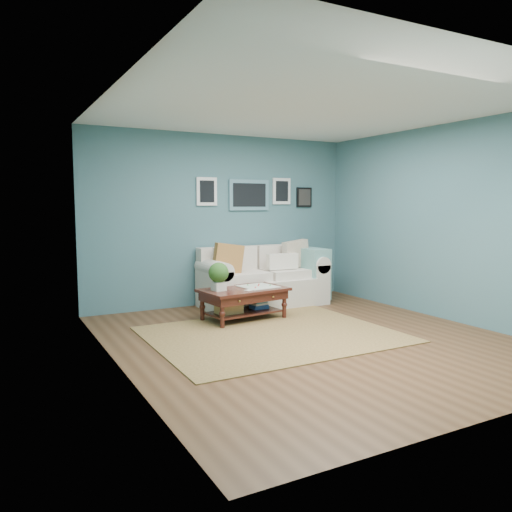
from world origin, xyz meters
TOP-DOWN VIEW (x-y plane):
  - room_shell at (0.01, 0.06)m, footprint 5.00×5.02m
  - area_rug at (-0.31, 0.37)m, footprint 2.92×2.34m
  - loveseat at (0.56, 2.03)m, footprint 2.01×0.91m
  - coffee_table at (-0.31, 1.26)m, footprint 1.25×0.82m

SIDE VIEW (x-z plane):
  - area_rug at x=-0.31m, z-range 0.00..0.01m
  - coffee_table at x=-0.31m, z-range -0.05..0.78m
  - loveseat at x=0.56m, z-range -0.10..0.94m
  - room_shell at x=0.01m, z-range 0.01..2.71m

